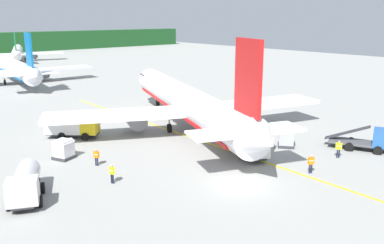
# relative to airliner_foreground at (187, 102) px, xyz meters

# --- Properties ---
(ground) EXTENTS (240.00, 320.00, 0.20)m
(ground) POSITION_rel_airliner_foreground_xyz_m (-8.10, 31.52, -3.49)
(ground) COLOR #999993
(airliner_foreground) EXTENTS (33.66, 40.10, 11.90)m
(airliner_foreground) POSITION_rel_airliner_foreground_xyz_m (0.00, 0.00, 0.00)
(airliner_foreground) COLOR white
(airliner_foreground) RESTS_ON ground
(airliner_mid_apron) EXTENTS (31.52, 38.09, 10.87)m
(airliner_mid_apron) POSITION_rel_airliner_foreground_xyz_m (-4.06, 51.66, -0.29)
(airliner_mid_apron) COLOR silver
(airliner_mid_apron) RESTS_ON ground
(airliner_far_taxiway) EXTENTS (26.90, 32.10, 9.45)m
(airliner_far_taxiway) POSITION_rel_airliner_foreground_xyz_m (11.41, 97.60, -0.70)
(airliner_far_taxiway) COLOR white
(airliner_far_taxiway) RESTS_ON ground
(service_truck_fuel) EXTENTS (5.86, 5.68, 2.54)m
(service_truck_fuel) POSITION_rel_airliner_foreground_xyz_m (-12.60, 5.63, -1.93)
(service_truck_fuel) COLOR yellow
(service_truck_fuel) RESTS_ON ground
(service_truck_baggage) EXTENTS (5.27, 6.79, 2.75)m
(service_truck_baggage) POSITION_rel_airliner_foreground_xyz_m (-1.53, -11.69, -1.85)
(service_truck_baggage) COLOR yellow
(service_truck_baggage) RESTS_ON ground
(service_truck_catering) EXTENTS (4.51, 6.64, 2.65)m
(service_truck_catering) POSITION_rel_airliner_foreground_xyz_m (9.03, -19.11, -2.22)
(service_truck_catering) COLOR #2659A5
(service_truck_catering) RESTS_ON ground
(service_truck_pushback) EXTENTS (4.18, 5.95, 2.40)m
(service_truck_pushback) POSITION_rel_airliner_foreground_xyz_m (-22.62, -7.98, -2.00)
(service_truck_pushback) COLOR silver
(service_truck_pushback) RESTS_ON ground
(cargo_container_near) EXTENTS (2.28, 2.28, 2.04)m
(cargo_container_near) POSITION_rel_airliner_foreground_xyz_m (-16.43, -0.72, -2.42)
(cargo_container_near) COLOR #333338
(cargo_container_near) RESTS_ON ground
(cargo_container_mid) EXTENTS (2.43, 2.43, 1.86)m
(cargo_container_mid) POSITION_rel_airliner_foreground_xyz_m (3.47, -12.57, -2.51)
(cargo_container_mid) COLOR #333338
(cargo_container_mid) RESTS_ON ground
(crew_marshaller) EXTENTS (0.45, 0.52, 1.78)m
(crew_marshaller) POSITION_rel_airliner_foreground_xyz_m (4.42, -18.15, -2.33)
(crew_marshaller) COLOR #191E33
(crew_marshaller) RESTS_ON ground
(crew_loader_left) EXTENTS (0.46, 0.52, 1.62)m
(crew_loader_left) POSITION_rel_airliner_foreground_xyz_m (-14.93, -4.60, -2.44)
(crew_loader_left) COLOR #191E33
(crew_loader_left) RESTS_ON ground
(crew_loader_right) EXTENTS (0.36, 0.60, 1.68)m
(crew_loader_right) POSITION_rel_airliner_foreground_xyz_m (-15.96, -9.31, -2.40)
(crew_loader_right) COLOR #191E33
(crew_loader_right) RESTS_ON ground
(crew_supervisor) EXTENTS (0.54, 0.44, 1.74)m
(crew_supervisor) POSITION_rel_airliner_foreground_xyz_m (-1.27, -18.79, -2.36)
(crew_supervisor) COLOR #191E33
(crew_supervisor) RESTS_ON ground
(apron_guide_line) EXTENTS (0.30, 60.00, 0.01)m
(apron_guide_line) POSITION_rel_airliner_foreground_xyz_m (-2.13, -4.47, -3.39)
(apron_guide_line) COLOR yellow
(apron_guide_line) RESTS_ON ground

